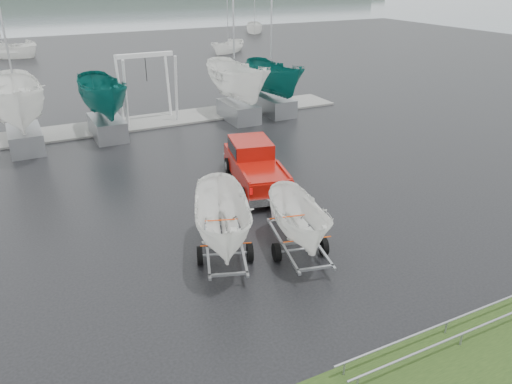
% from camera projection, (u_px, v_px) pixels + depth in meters
% --- Properties ---
extents(ground_plane, '(120.00, 120.00, 0.00)m').
position_uv_depth(ground_plane, '(181.00, 218.00, 18.78)').
color(ground_plane, black).
rests_on(ground_plane, ground).
extents(lake, '(300.00, 300.00, 0.00)m').
position_uv_depth(lake, '(18.00, 14.00, 100.14)').
color(lake, slate).
rests_on(lake, ground).
extents(dock, '(30.00, 3.00, 0.12)m').
position_uv_depth(dock, '(108.00, 127.00, 29.34)').
color(dock, gray).
rests_on(dock, ground).
extents(pickup_truck, '(2.94, 5.58, 1.77)m').
position_uv_depth(pickup_truck, '(254.00, 163.00, 21.49)').
color(pickup_truck, '#8F0E07').
rests_on(pickup_truck, ground).
extents(trailer_hitched, '(1.96, 3.77, 4.45)m').
position_uv_depth(trailer_hitched, '(301.00, 187.00, 15.44)').
color(trailer_hitched, gray).
rests_on(trailer_hitched, ground).
extents(trailer_parked, '(2.29, 3.79, 5.22)m').
position_uv_depth(trailer_parked, '(222.00, 179.00, 15.02)').
color(trailer_parked, gray).
rests_on(trailer_parked, ground).
extents(boat_hoist, '(3.30, 2.18, 4.12)m').
position_uv_depth(boat_hoist, '(147.00, 78.00, 29.30)').
color(boat_hoist, silver).
rests_on(boat_hoist, ground).
extents(keelboat_0, '(2.67, 3.20, 10.85)m').
position_uv_depth(keelboat_0, '(11.00, 66.00, 24.11)').
color(keelboat_0, gray).
rests_on(keelboat_0, ground).
extents(keelboat_1, '(2.27, 3.20, 7.13)m').
position_uv_depth(keelboat_1, '(100.00, 72.00, 26.27)').
color(keelboat_1, gray).
rests_on(keelboat_1, ground).
extents(keelboat_2, '(2.49, 3.20, 10.66)m').
position_uv_depth(keelboat_2, '(238.00, 54.00, 29.19)').
color(keelboat_2, gray).
rests_on(keelboat_2, ground).
extents(keelboat_3, '(2.25, 3.20, 10.42)m').
position_uv_depth(keelboat_3, '(275.00, 57.00, 30.69)').
color(keelboat_3, gray).
rests_on(keelboat_3, ground).
extents(mast_rack_2, '(7.00, 0.56, 0.06)m').
position_uv_depth(mast_rack_2, '(455.00, 328.00, 12.55)').
color(mast_rack_2, gray).
rests_on(mast_rack_2, ground).
extents(moored_boat_1, '(3.98, 3.96, 11.75)m').
position_uv_depth(moored_boat_1, '(5.00, 57.00, 52.15)').
color(moored_boat_1, white).
rests_on(moored_boat_1, ground).
extents(moored_boat_2, '(2.93, 2.92, 10.77)m').
position_uv_depth(moored_boat_2, '(228.00, 52.00, 55.18)').
color(moored_boat_2, white).
rests_on(moored_boat_2, ground).
extents(moored_boat_3, '(3.12, 3.15, 11.07)m').
position_uv_depth(moored_boat_3, '(255.00, 32.00, 71.91)').
color(moored_boat_3, white).
rests_on(moored_boat_3, ground).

